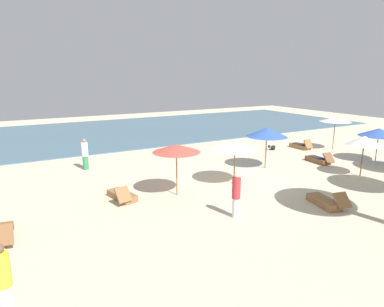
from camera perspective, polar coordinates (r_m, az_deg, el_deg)
The scene contains 16 objects.
ground_plane at distance 16.12m, azimuth 7.08°, elevation -5.01°, with size 60.00×60.00×0.00m, color beige.
ocean_water at distance 31.06m, azimuth -11.86°, elevation 3.80°, with size 48.00×16.00×0.06m, color #476B7F.
umbrella_0 at distance 18.76m, azimuth 27.50°, elevation 1.98°, with size 1.72×1.72×2.08m.
umbrella_1 at distance 13.88m, azimuth -2.69°, elevation 0.89°, with size 2.02×2.02×2.23m.
umbrella_3 at distance 22.43m, azimuth 29.45°, elevation 3.20°, with size 2.26×2.26×1.99m.
umbrella_4 at distance 24.66m, azimuth 23.43°, elevation 5.41°, with size 2.05×2.05×2.27m.
umbrella_5 at distance 18.49m, azimuth 12.75°, elevation 3.59°, with size 2.22×2.22×2.26m.
umbrella_6 at distance 15.57m, azimuth 7.39°, elevation 1.36°, with size 2.12×2.12×2.05m.
lounger_0 at distance 14.26m, azimuth 21.97°, elevation -7.70°, with size 0.96×1.79×0.67m.
lounger_1 at distance 20.91m, azimuth 20.92°, elevation -1.01°, with size 0.76×1.73×0.70m.
lounger_2 at distance 14.18m, azimuth -11.90°, elevation -7.09°, with size 0.95×1.75×0.72m.
lounger_3 at distance 24.51m, azimuth 18.17°, elevation 1.24°, with size 0.62×1.65×0.74m.
person_0 at distance 8.43m, azimuth -29.69°, elevation -18.45°, with size 0.47×0.47×1.71m.
person_1 at distance 12.09m, azimuth 7.59°, elevation -7.04°, with size 0.34×0.34×1.70m.
person_2 at distance 18.90m, azimuth -17.91°, elevation -0.11°, with size 0.42×0.42×1.71m.
dog at distance 23.58m, azimuth 13.69°, elevation 1.05°, with size 0.67×0.54×0.32m.
Camera 1 is at (-9.18, -12.24, 5.07)m, focal length 31.04 mm.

